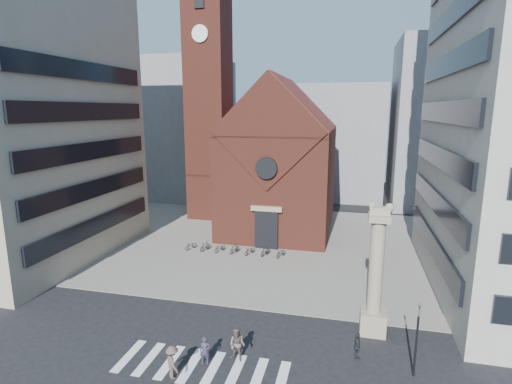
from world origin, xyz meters
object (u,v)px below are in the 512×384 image
traffic_light (417,338)px  pedestrian_2 (357,346)px  pedestrian_0 (205,351)px  scooter_0 (191,245)px  pedestrian_1 (237,345)px  lion_column (375,282)px

traffic_light → pedestrian_2: size_ratio=2.64×
pedestrian_0 → scooter_0: (-8.11, 17.39, -0.35)m
pedestrian_2 → pedestrian_0: bearing=96.3°
scooter_0 → pedestrian_1: bearing=-36.4°
pedestrian_0 → scooter_0: pedestrian_0 is taller
pedestrian_0 → pedestrian_2: size_ratio=1.00×
lion_column → pedestrian_0: lion_column is taller
pedestrian_2 → scooter_0: size_ratio=1.04×
scooter_0 → traffic_light: bearing=-15.8°
pedestrian_1 → lion_column: bearing=43.3°
pedestrian_0 → lion_column: bearing=22.5°
traffic_light → pedestrian_1: size_ratio=2.17×
traffic_light → scooter_0: (-19.49, 15.75, -1.83)m
traffic_light → pedestrian_0: bearing=-171.8°
pedestrian_2 → scooter_0: pedestrian_2 is taller
lion_column → traffic_light: (1.99, -4.00, -1.17)m
pedestrian_2 → lion_column: bearing=-27.4°
lion_column → pedestrian_0: 11.26m
lion_column → traffic_light: lion_column is taller
traffic_light → pedestrian_2: (-3.00, 0.80, -1.47)m
lion_column → scooter_0: 21.29m
pedestrian_0 → pedestrian_1: bearing=14.3°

